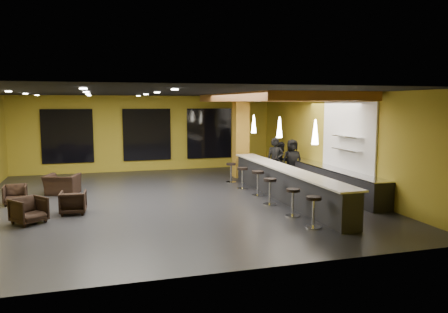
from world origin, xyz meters
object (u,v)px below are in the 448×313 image
object	(u,v)px
bar_counter	(285,184)
pendant_0	(315,132)
prep_counter	(331,181)
pendant_1	(279,127)
staff_c	(292,161)
bar_stool_2	(270,188)
pendant_2	(254,124)
bar_stool_0	(314,208)
armchair_a	(29,210)
armchair_c	(15,195)
staff_b	(281,162)
bar_stool_4	(242,175)
bar_stool_3	(258,180)
column	(241,136)
bar_stool_1	(293,199)
armchair_b	(73,202)
armchair_d	(62,184)
staff_a	(275,161)
bar_stool_5	(231,170)

from	to	relation	value
bar_counter	pendant_0	xyz separation A→B (m)	(0.00, -2.00, 1.85)
prep_counter	pendant_1	distance (m)	2.77
staff_c	bar_stool_2	size ratio (longest dim) A/B	2.06
pendant_2	bar_stool_0	world-z (taller)	pendant_2
armchair_a	armchair_c	world-z (taller)	armchair_a
staff_c	staff_b	bearing A→B (deg)	151.33
staff_b	bar_stool_4	size ratio (longest dim) A/B	1.98
pendant_1	bar_stool_3	bearing A→B (deg)	161.06
bar_counter	pendant_1	world-z (taller)	pendant_1
column	armchair_a	distance (m)	9.50
staff_b	staff_c	distance (m)	0.44
bar_counter	bar_stool_1	xyz separation A→B (m)	(-0.70, -2.12, 0.00)
prep_counter	bar_stool_4	size ratio (longest dim) A/B	7.42
prep_counter	bar_stool_1	bearing A→B (deg)	-135.93
armchair_b	bar_stool_0	world-z (taller)	bar_stool_0
pendant_2	armchair_a	world-z (taller)	pendant_2
armchair_c	bar_stool_1	bearing A→B (deg)	-30.06
bar_stool_1	bar_stool_3	bearing A→B (deg)	89.36
pendant_1	staff_b	size ratio (longest dim) A/B	0.44
armchair_d	bar_stool_3	xyz separation A→B (m)	(6.45, -2.16, 0.21)
armchair_a	staff_a	bearing A→B (deg)	-15.48
column	staff_a	world-z (taller)	column
column	bar_stool_1	distance (m)	6.87
pendant_0	armchair_d	world-z (taller)	pendant_0
staff_b	armchair_d	xyz separation A→B (m)	(-8.36, -0.21, -0.45)
bar_counter	staff_c	world-z (taller)	staff_c
column	bar_stool_4	bearing A→B (deg)	-106.98
staff_a	armchair_c	bearing A→B (deg)	-150.88
bar_stool_2	bar_stool_4	distance (m)	2.62
bar_stool_0	bar_stool_5	xyz separation A→B (m)	(-0.11, 6.69, -0.02)
pendant_2	bar_stool_3	world-z (taller)	pendant_2
armchair_a	armchair_d	xyz separation A→B (m)	(0.57, 3.70, -0.00)
armchair_b	armchair_c	bearing A→B (deg)	-39.80
pendant_2	armchair_a	distance (m)	8.81
bar_stool_1	pendant_0	bearing A→B (deg)	9.35
prep_counter	bar_stool_0	size ratio (longest dim) A/B	7.37
bar_counter	armchair_d	distance (m)	7.68
bar_stool_0	bar_stool_3	world-z (taller)	bar_stool_3
bar_counter	bar_stool_1	distance (m)	2.23
pendant_0	pendant_1	xyz separation A→B (m)	(0.00, 2.50, 0.00)
bar_counter	armchair_a	xyz separation A→B (m)	(-7.69, -0.81, -0.15)
armchair_c	bar_stool_1	distance (m)	8.59
pendant_1	pendant_2	size ratio (longest dim) A/B	1.00
bar_stool_0	pendant_1	bearing A→B (deg)	79.72
column	bar_stool_0	world-z (taller)	column
prep_counter	staff_b	bearing A→B (deg)	106.20
armchair_b	prep_counter	bearing A→B (deg)	-172.52
pendant_1	armchair_c	bearing A→B (deg)	172.22
prep_counter	pendant_1	xyz separation A→B (m)	(-2.00, 0.00, 1.92)
column	armchair_b	world-z (taller)	column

